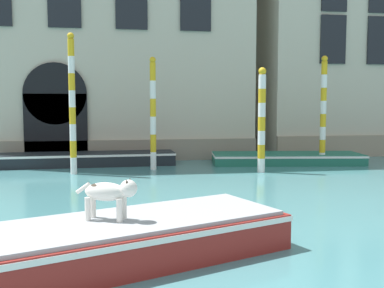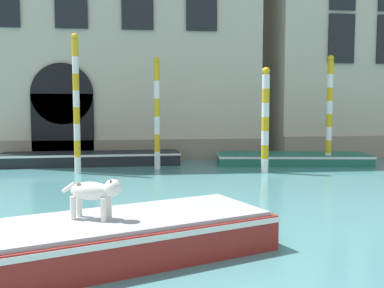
{
  "view_description": "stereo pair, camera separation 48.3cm",
  "coord_description": "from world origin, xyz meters",
  "px_view_note": "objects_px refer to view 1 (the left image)",
  "views": [
    {
      "loc": [
        2.18,
        -1.04,
        2.31
      ],
      "look_at": [
        4.12,
        11.08,
        1.2
      ],
      "focal_mm": 42.0,
      "sensor_mm": 36.0,
      "label": 1
    },
    {
      "loc": [
        2.66,
        -1.11,
        2.31
      ],
      "look_at": [
        4.12,
        11.08,
        1.2
      ],
      "focal_mm": 42.0,
      "sensor_mm": 36.0,
      "label": 2
    }
  ],
  "objects_px": {
    "mooring_pole_2": "(72,104)",
    "mooring_pole_4": "(262,120)",
    "dog_on_deck": "(110,193)",
    "mooring_pole_1": "(153,113)",
    "boat_moored_far": "(287,158)",
    "boat_foreground": "(46,251)",
    "mooring_pole_0": "(323,111)",
    "boat_moored_near_palazzo": "(86,159)"
  },
  "relations": [
    {
      "from": "boat_moored_far",
      "to": "mooring_pole_1",
      "type": "xyz_separation_m",
      "value": [
        -5.19,
        -0.76,
        1.76
      ]
    },
    {
      "from": "boat_moored_near_palazzo",
      "to": "mooring_pole_4",
      "type": "xyz_separation_m",
      "value": [
        5.97,
        -2.57,
        1.52
      ]
    },
    {
      "from": "boat_foreground",
      "to": "mooring_pole_1",
      "type": "xyz_separation_m",
      "value": [
        2.14,
        9.51,
        1.65
      ]
    },
    {
      "from": "boat_moored_far",
      "to": "mooring_pole_1",
      "type": "distance_m",
      "value": 5.53
    },
    {
      "from": "boat_foreground",
      "to": "mooring_pole_4",
      "type": "xyz_separation_m",
      "value": [
        5.69,
        8.34,
        1.45
      ]
    },
    {
      "from": "mooring_pole_1",
      "to": "mooring_pole_2",
      "type": "height_order",
      "value": "mooring_pole_2"
    },
    {
      "from": "boat_moored_far",
      "to": "mooring_pole_4",
      "type": "bearing_deg",
      "value": -122.92
    },
    {
      "from": "boat_foreground",
      "to": "mooring_pole_0",
      "type": "bearing_deg",
      "value": 27.14
    },
    {
      "from": "boat_moored_far",
      "to": "mooring_pole_2",
      "type": "distance_m",
      "value": 8.24
    },
    {
      "from": "dog_on_deck",
      "to": "mooring_pole_0",
      "type": "height_order",
      "value": "mooring_pole_0"
    },
    {
      "from": "mooring_pole_0",
      "to": "mooring_pole_2",
      "type": "relative_size",
      "value": 0.89
    },
    {
      "from": "mooring_pole_2",
      "to": "mooring_pole_4",
      "type": "distance_m",
      "value": 6.26
    },
    {
      "from": "mooring_pole_1",
      "to": "mooring_pole_4",
      "type": "relative_size",
      "value": 1.12
    },
    {
      "from": "mooring_pole_0",
      "to": "boat_moored_far",
      "type": "bearing_deg",
      "value": 149.24
    },
    {
      "from": "boat_foreground",
      "to": "dog_on_deck",
      "type": "xyz_separation_m",
      "value": [
        0.86,
        0.41,
        0.69
      ]
    },
    {
      "from": "mooring_pole_2",
      "to": "mooring_pole_4",
      "type": "relative_size",
      "value": 1.31
    },
    {
      "from": "dog_on_deck",
      "to": "boat_moored_far",
      "type": "bearing_deg",
      "value": 76.64
    },
    {
      "from": "mooring_pole_2",
      "to": "dog_on_deck",
      "type": "bearing_deg",
      "value": -80.82
    },
    {
      "from": "boat_foreground",
      "to": "boat_moored_far",
      "type": "relative_size",
      "value": 1.26
    },
    {
      "from": "dog_on_deck",
      "to": "mooring_pole_4",
      "type": "height_order",
      "value": "mooring_pole_4"
    },
    {
      "from": "mooring_pole_1",
      "to": "mooring_pole_2",
      "type": "relative_size",
      "value": 0.86
    },
    {
      "from": "mooring_pole_2",
      "to": "mooring_pole_4",
      "type": "bearing_deg",
      "value": -5.46
    },
    {
      "from": "boat_moored_near_palazzo",
      "to": "boat_foreground",
      "type": "bearing_deg",
      "value": -90.14
    },
    {
      "from": "boat_moored_far",
      "to": "mooring_pole_0",
      "type": "xyz_separation_m",
      "value": [
        1.13,
        -0.67,
        1.84
      ]
    },
    {
      "from": "boat_moored_near_palazzo",
      "to": "mooring_pole_1",
      "type": "bearing_deg",
      "value": -31.69
    },
    {
      "from": "boat_foreground",
      "to": "boat_moored_near_palazzo",
      "type": "distance_m",
      "value": 10.91
    },
    {
      "from": "boat_foreground",
      "to": "dog_on_deck",
      "type": "distance_m",
      "value": 1.18
    },
    {
      "from": "boat_moored_near_palazzo",
      "to": "mooring_pole_1",
      "type": "xyz_separation_m",
      "value": [
        2.42,
        -1.4,
        1.72
      ]
    },
    {
      "from": "boat_moored_near_palazzo",
      "to": "mooring_pole_2",
      "type": "xyz_separation_m",
      "value": [
        -0.24,
        -1.98,
        2.05
      ]
    },
    {
      "from": "mooring_pole_1",
      "to": "mooring_pole_4",
      "type": "xyz_separation_m",
      "value": [
        3.55,
        -1.17,
        -0.2
      ]
    },
    {
      "from": "dog_on_deck",
      "to": "mooring_pole_1",
      "type": "bearing_deg",
      "value": 101.91
    },
    {
      "from": "dog_on_deck",
      "to": "mooring_pole_0",
      "type": "bearing_deg",
      "value": 70.3
    },
    {
      "from": "mooring_pole_4",
      "to": "mooring_pole_0",
      "type": "bearing_deg",
      "value": 24.27
    },
    {
      "from": "boat_foreground",
      "to": "boat_moored_far",
      "type": "xyz_separation_m",
      "value": [
        7.33,
        10.27,
        -0.11
      ]
    },
    {
      "from": "boat_foreground",
      "to": "boat_moored_far",
      "type": "bearing_deg",
      "value": 33.03
    },
    {
      "from": "dog_on_deck",
      "to": "boat_moored_near_palazzo",
      "type": "height_order",
      "value": "dog_on_deck"
    },
    {
      "from": "mooring_pole_0",
      "to": "boat_moored_near_palazzo",
      "type": "bearing_deg",
      "value": 171.43
    },
    {
      "from": "dog_on_deck",
      "to": "mooring_pole_1",
      "type": "xyz_separation_m",
      "value": [
        1.28,
        9.1,
        0.95
      ]
    },
    {
      "from": "boat_foreground",
      "to": "dog_on_deck",
      "type": "bearing_deg",
      "value": 4.02
    },
    {
      "from": "dog_on_deck",
      "to": "mooring_pole_2",
      "type": "relative_size",
      "value": 0.2
    },
    {
      "from": "mooring_pole_1",
      "to": "mooring_pole_4",
      "type": "bearing_deg",
      "value": -18.19
    },
    {
      "from": "boat_foreground",
      "to": "mooring_pole_1",
      "type": "bearing_deg",
      "value": 55.88
    }
  ]
}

